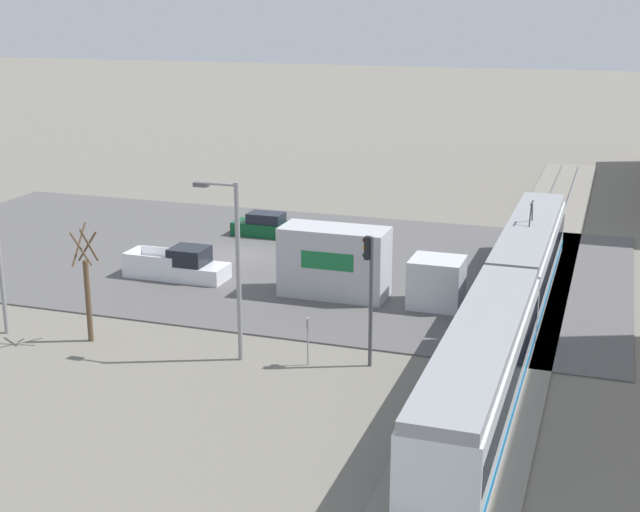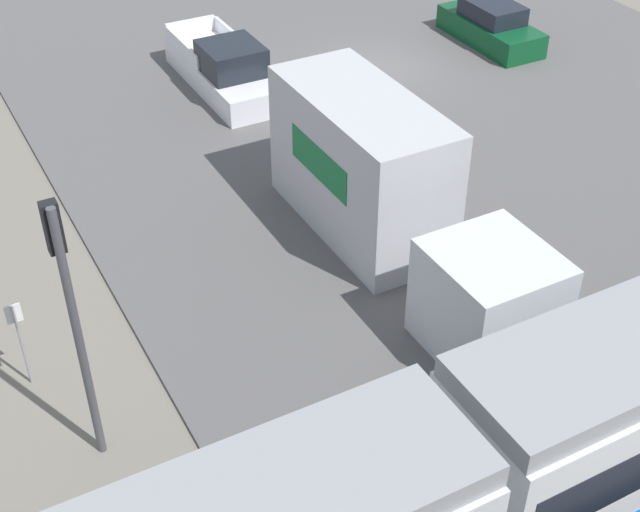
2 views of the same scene
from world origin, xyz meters
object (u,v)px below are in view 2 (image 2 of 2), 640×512
Objects in this scene: box_truck at (388,193)px; no_parking_sign at (20,336)px; pickup_truck at (224,69)px; traffic_light_pole at (70,304)px; sedan_car_0 at (491,26)px; light_rail_tram at (459,485)px.

box_truck reaches higher than no_parking_sign.
pickup_truck is 1.02× the size of traffic_light_pole.
sedan_car_0 is 21.99m from traffic_light_pole.
pickup_truck is 13.95m from no_parking_sign.
no_parking_sign is (5.30, -7.52, -0.48)m from light_rail_tram.
light_rail_tram is 21.90m from sedan_car_0.
traffic_light_pole reaches higher than box_truck.
box_truck is (-3.61, -7.94, -0.03)m from light_rail_tram.
sedan_car_0 is 0.78× the size of traffic_light_pole.
pickup_truck is (-3.72, -18.15, -1.01)m from light_rail_tram.
box_truck is 13.63m from sedan_car_0.
light_rail_tram reaches higher than sedan_car_0.
sedan_car_0 is (-13.69, -17.05, -1.06)m from light_rail_tram.
sedan_car_0 is 2.08× the size of no_parking_sign.
traffic_light_pole reaches higher than pickup_truck.
no_parking_sign is at bearing 49.67° from pickup_truck.
box_truck is 1.67× the size of traffic_light_pole.
pickup_truck is at bearing -90.62° from box_truck.
pickup_truck is at bearing -101.58° from light_rail_tram.
light_rail_tram reaches higher than no_parking_sign.
light_rail_tram is 5.69× the size of pickup_truck.
light_rail_tram is 9.22m from no_parking_sign.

